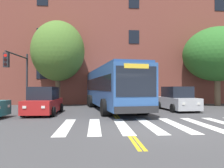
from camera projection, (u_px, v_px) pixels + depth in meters
ground_plane at (164, 130)px, 8.83m from camera, size 120.00×120.00×0.00m
crosswalk at (163, 125)px, 9.97m from camera, size 9.30×4.27×0.01m
lane_line_yellow_inner at (106, 103)px, 23.77m from camera, size 0.12×36.00×0.01m
lane_line_yellow_outer at (107, 103)px, 23.78m from camera, size 0.12×36.00×0.01m
city_bus at (112, 87)px, 16.85m from camera, size 4.07×11.84×3.20m
car_red_near_lane at (44, 102)px, 14.10m from camera, size 2.05×4.22×1.77m
car_silver_far_lane at (177, 99)px, 16.45m from camera, size 2.25×4.33×1.80m
car_navy_behind_bus at (93, 93)px, 26.13m from camera, size 2.59×5.32×2.24m
traffic_light_far_corner at (18, 69)px, 16.98m from camera, size 0.52×3.98×4.61m
street_tree_curbside_large at (217, 54)px, 21.02m from camera, size 9.06×9.05×7.53m
street_tree_curbside_small at (58, 51)px, 20.35m from camera, size 6.95×7.00×7.93m
building_facade at (90, 47)px, 26.00m from camera, size 35.03×7.55×13.21m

